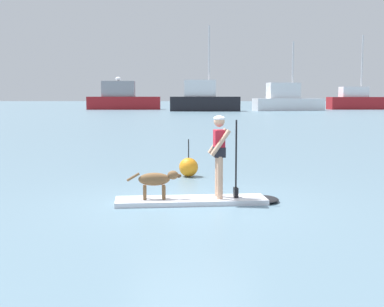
% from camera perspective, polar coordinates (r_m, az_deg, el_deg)
% --- Properties ---
extents(ground_plane, '(400.00, 400.00, 0.00)m').
position_cam_1_polar(ground_plane, '(10.63, -0.10, -5.42)').
color(ground_plane, slate).
extents(paddleboard, '(3.39, 1.14, 0.10)m').
position_cam_1_polar(paddleboard, '(10.65, 1.11, -5.13)').
color(paddleboard, silver).
rests_on(paddleboard, ground_plane).
extents(person_paddler, '(0.63, 0.52, 1.67)m').
position_cam_1_polar(person_paddler, '(10.54, 3.05, 0.36)').
color(person_paddler, tan).
rests_on(person_paddler, paddleboard).
extents(dog, '(1.10, 0.29, 0.57)m').
position_cam_1_polar(dog, '(10.50, -3.87, -2.90)').
color(dog, brown).
rests_on(dog, paddleboard).
extents(moored_boat_center, '(11.49, 3.18, 5.11)m').
position_cam_1_polar(moored_boat_center, '(83.60, -7.60, 5.93)').
color(moored_boat_center, maroon).
rests_on(moored_boat_center, ground_plane).
extents(moored_boat_far_starboard, '(9.82, 3.53, 11.89)m').
position_cam_1_polar(moored_boat_far_starboard, '(74.19, 1.31, 5.92)').
color(moored_boat_far_starboard, black).
rests_on(moored_boat_far_starboard, ground_plane).
extents(moored_boat_starboard, '(10.63, 4.98, 9.92)m').
position_cam_1_polar(moored_boat_starboard, '(77.76, 10.31, 5.74)').
color(moored_boat_starboard, white).
rests_on(moored_boat_starboard, ground_plane).
extents(moored_boat_port, '(9.57, 3.95, 11.70)m').
position_cam_1_polar(moored_boat_port, '(87.87, 17.53, 5.53)').
color(moored_boat_port, maroon).
rests_on(moored_boat_port, ground_plane).
extents(marker_buoy, '(0.51, 0.51, 1.01)m').
position_cam_1_polar(marker_buoy, '(14.02, -0.38, -1.50)').
color(marker_buoy, orange).
rests_on(marker_buoy, ground_plane).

